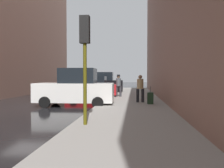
% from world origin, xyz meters
% --- Properties ---
extents(ground_plane, '(120.00, 120.00, 0.00)m').
position_xyz_m(ground_plane, '(0.00, 0.00, 0.00)').
color(ground_plane, black).
extents(sidewalk, '(4.00, 40.00, 0.15)m').
position_xyz_m(sidewalk, '(6.00, 0.00, 0.07)').
color(sidewalk, gray).
rests_on(sidewalk, ground_plane).
extents(parked_white_van, '(4.66, 2.18, 2.25)m').
position_xyz_m(parked_white_van, '(2.65, 0.57, 1.03)').
color(parked_white_van, silver).
rests_on(parked_white_van, ground_plane).
extents(parked_red_hatchback, '(4.22, 2.09, 1.79)m').
position_xyz_m(parked_red_hatchback, '(2.65, 5.93, 0.85)').
color(parked_red_hatchback, '#B2191E').
rests_on(parked_red_hatchback, ground_plane).
extents(parked_black_suv, '(4.66, 2.17, 2.25)m').
position_xyz_m(parked_black_suv, '(2.65, 11.31, 1.03)').
color(parked_black_suv, black).
rests_on(parked_black_suv, ground_plane).
extents(fire_hydrant, '(0.42, 0.22, 0.70)m').
position_xyz_m(fire_hydrant, '(4.45, 2.29, 0.50)').
color(fire_hydrant, red).
rests_on(fire_hydrant, sidewalk).
extents(traffic_light, '(0.32, 0.32, 3.60)m').
position_xyz_m(traffic_light, '(4.50, -5.03, 2.76)').
color(traffic_light, '#514C0F').
rests_on(traffic_light, sidewalk).
extents(pedestrian_in_tan_coat, '(0.52, 0.45, 1.71)m').
position_xyz_m(pedestrian_in_tan_coat, '(6.51, 1.63, 1.10)').
color(pedestrian_in_tan_coat, black).
rests_on(pedestrian_in_tan_coat, sidewalk).
extents(pedestrian_with_beanie, '(0.52, 0.45, 1.78)m').
position_xyz_m(pedestrian_with_beanie, '(4.86, 5.46, 1.14)').
color(pedestrian_with_beanie, '#333338').
rests_on(pedestrian_with_beanie, sidewalk).
extents(rolling_suitcase, '(0.40, 0.58, 1.04)m').
position_xyz_m(rolling_suitcase, '(7.09, 0.92, 0.49)').
color(rolling_suitcase, black).
rests_on(rolling_suitcase, sidewalk).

